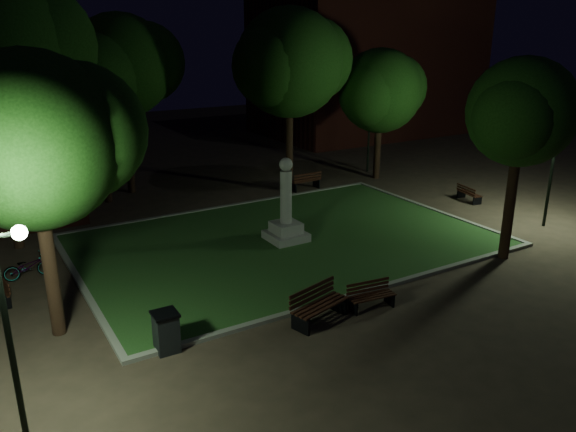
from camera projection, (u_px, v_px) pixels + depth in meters
The scene contains 20 objects.
ground at pixel (315, 259), 19.91m from camera, with size 80.00×80.00×0.00m, color #403226.
lawn at pixel (286, 241), 21.52m from camera, with size 15.00×10.00×0.08m, color #295120.
lawn_kerb at pixel (286, 240), 21.51m from camera, with size 15.40×10.40×0.12m.
monument at pixel (286, 218), 21.23m from camera, with size 1.40×1.40×3.20m.
building_far at pixel (367, 53), 43.07m from camera, with size 16.00×10.00×12.00m, color #541E16.
tree_west at pixel (36, 141), 13.44m from camera, with size 5.36×4.38×7.39m.
tree_north_wl at pixel (98, 77), 24.76m from camera, with size 4.73×3.86×7.67m.
tree_north_er at pixel (292, 63), 26.58m from camera, with size 6.36×5.19×8.84m.
tree_ne at pixel (382, 91), 29.36m from camera, with size 5.38×4.39×6.89m.
tree_se at pixel (524, 112), 18.44m from camera, with size 4.43×3.62×6.97m.
tree_far_north at pixel (123, 66), 26.22m from camera, with size 5.90×4.82×8.55m.
lamppost_sw at pixel (2, 300), 10.09m from camera, with size 1.18×0.28×4.45m.
lamppost_se at pixel (554, 159), 22.37m from camera, with size 1.18×0.28×3.99m.
lamppost_ne at pixel (369, 123), 31.33m from camera, with size 1.18×0.28×3.94m.
bench_near_left at pixel (318, 305), 15.53m from camera, with size 1.92×1.09×1.00m.
bench_near_right at pixel (371, 296), 16.30m from camera, with size 1.47×0.66×0.78m.
bench_right_side at pixel (469, 194), 26.47m from camera, with size 0.73×1.44×0.75m.
bench_far_side at pixel (306, 181), 28.40m from camera, with size 1.67×0.64×0.90m.
trash_bin at pixel (166, 332), 14.04m from camera, with size 0.64×0.64×1.07m.
bicycle at pixel (28, 266), 18.26m from camera, with size 0.54×1.54×0.81m, color black.
Camera 1 is at (-10.28, -15.30, 7.72)m, focal length 35.00 mm.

